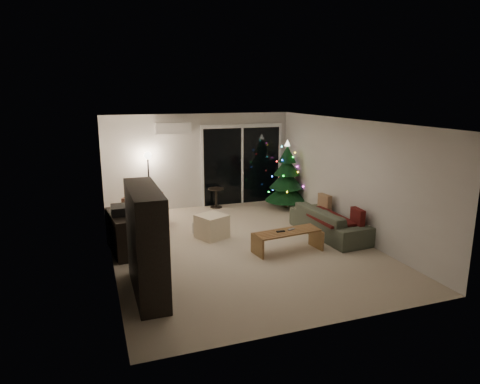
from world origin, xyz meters
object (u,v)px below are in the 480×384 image
object	(u,v)px
sofa	(329,222)
coffee_table	(287,241)
media_cabinet	(123,233)
christmas_tree	(287,174)
bookshelf	(132,243)
armchair	(144,209)

from	to	relation	value
sofa	coffee_table	bearing A→B (deg)	110.70
media_cabinet	christmas_tree	size ratio (longest dim) A/B	0.68
christmas_tree	media_cabinet	bearing A→B (deg)	-156.56
media_cabinet	coffee_table	distance (m)	3.19
bookshelf	media_cabinet	bearing A→B (deg)	84.57
media_cabinet	sofa	bearing A→B (deg)	-12.48
media_cabinet	coffee_table	xyz separation A→B (m)	(3.01, -1.04, -0.18)
bookshelf	coffee_table	bearing A→B (deg)	10.56
coffee_table	christmas_tree	world-z (taller)	christmas_tree
media_cabinet	christmas_tree	bearing A→B (deg)	16.95
bookshelf	media_cabinet	distance (m)	1.96
bookshelf	coffee_table	distance (m)	3.19
armchair	christmas_tree	world-z (taller)	christmas_tree
media_cabinet	armchair	bearing A→B (deg)	64.57
media_cabinet	bookshelf	bearing A→B (deg)	-96.48
coffee_table	sofa	bearing A→B (deg)	17.66
bookshelf	sofa	distance (m)	4.57
sofa	christmas_tree	world-z (taller)	christmas_tree
bookshelf	armchair	world-z (taller)	bookshelf
bookshelf	sofa	bearing A→B (deg)	13.22
media_cabinet	armchair	size ratio (longest dim) A/B	1.56
christmas_tree	coffee_table	bearing A→B (deg)	-115.09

